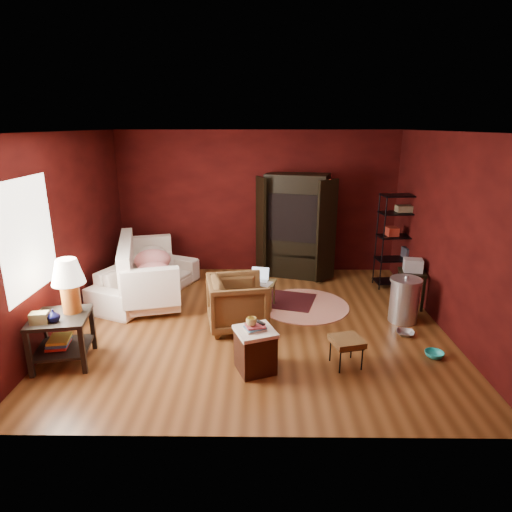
{
  "coord_description": "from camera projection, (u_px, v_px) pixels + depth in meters",
  "views": [
    {
      "loc": [
        0.07,
        -5.93,
        2.89
      ],
      "look_at": [
        0.0,
        0.2,
        1.0
      ],
      "focal_mm": 30.0,
      "sensor_mm": 36.0,
      "label": 1
    }
  ],
  "objects": [
    {
      "name": "rug_round",
      "position": [
        304.0,
        305.0,
        7.12
      ],
      "size": [
        1.68,
        1.68,
        0.01
      ],
      "rotation": [
        0.0,
        0.0,
        0.14
      ],
      "color": "#F5E3CC",
      "rests_on": "ground"
    },
    {
      "name": "tv_armoire",
      "position": [
        296.0,
        224.0,
        8.29
      ],
      "size": [
        1.51,
        1.1,
        2.0
      ],
      "rotation": [
        0.0,
        0.0,
        -0.29
      ],
      "color": "black",
      "rests_on": "ground"
    },
    {
      "name": "sofa_cushions",
      "position": [
        146.0,
        272.0,
        7.37
      ],
      "size": [
        1.42,
        2.37,
        0.93
      ],
      "rotation": [
        0.0,
        0.0,
        0.26
      ],
      "color": "white",
      "rests_on": "sofa"
    },
    {
      "name": "pet_bowl_steel",
      "position": [
        406.0,
        327.0,
        6.09
      ],
      "size": [
        0.26,
        0.13,
        0.25
      ],
      "primitive_type": "imported",
      "rotation": [
        0.0,
        0.0,
        -0.28
      ],
      "color": "#ACAFB3",
      "rests_on": "ground"
    },
    {
      "name": "mug",
      "position": [
        251.0,
        321.0,
        5.05
      ],
      "size": [
        0.14,
        0.11,
        0.13
      ],
      "primitive_type": "imported",
      "rotation": [
        0.0,
        0.0,
        0.11
      ],
      "color": "#D1BD66",
      "rests_on": "hamper"
    },
    {
      "name": "room",
      "position": [
        253.0,
        233.0,
        6.09
      ],
      "size": [
        5.54,
        5.04,
        2.84
      ],
      "color": "brown",
      "rests_on": "ground"
    },
    {
      "name": "sofa",
      "position": [
        147.0,
        273.0,
        7.42
      ],
      "size": [
        1.42,
        2.22,
        0.84
      ],
      "primitive_type": "imported",
      "rotation": [
        0.0,
        0.0,
        1.17
      ],
      "color": "white",
      "rests_on": "ground"
    },
    {
      "name": "small_stand",
      "position": [
        412.0,
        271.0,
        6.92
      ],
      "size": [
        0.48,
        0.48,
        0.82
      ],
      "rotation": [
        0.0,
        0.0,
        -0.2
      ],
      "color": "black",
      "rests_on": "ground"
    },
    {
      "name": "rug_oriental",
      "position": [
        278.0,
        299.0,
        7.35
      ],
      "size": [
        1.39,
        1.12,
        0.01
      ],
      "rotation": [
        0.0,
        0.0,
        -0.28
      ],
      "color": "#54161B",
      "rests_on": "ground"
    },
    {
      "name": "side_table",
      "position": [
        65.0,
        302.0,
        5.27
      ],
      "size": [
        0.78,
        0.78,
        1.33
      ],
      "rotation": [
        0.0,
        0.0,
        0.17
      ],
      "color": "black",
      "rests_on": "ground"
    },
    {
      "name": "vase",
      "position": [
        53.0,
        316.0,
        5.08
      ],
      "size": [
        0.19,
        0.2,
        0.15
      ],
      "primitive_type": "imported",
      "rotation": [
        0.0,
        0.0,
        0.3
      ],
      "color": "#0B0C39",
      "rests_on": "side_table"
    },
    {
      "name": "hamper",
      "position": [
        255.0,
        349.0,
        5.18
      ],
      "size": [
        0.57,
        0.57,
        0.63
      ],
      "rotation": [
        0.0,
        0.0,
        0.37
      ],
      "color": "#3C1A0E",
      "rests_on": "ground"
    },
    {
      "name": "wire_shelving",
      "position": [
        402.0,
        237.0,
        7.74
      ],
      "size": [
        0.87,
        0.44,
        1.72
      ],
      "rotation": [
        0.0,
        0.0,
        0.09
      ],
      "color": "black",
      "rests_on": "ground"
    },
    {
      "name": "armchair",
      "position": [
        238.0,
        301.0,
        6.25
      ],
      "size": [
        0.92,
        0.96,
        0.85
      ],
      "primitive_type": "imported",
      "rotation": [
        0.0,
        0.0,
        1.76
      ],
      "color": "black",
      "rests_on": "ground"
    },
    {
      "name": "pet_bowl_turquoise",
      "position": [
        435.0,
        349.0,
        5.51
      ],
      "size": [
        0.25,
        0.12,
        0.24
      ],
      "primitive_type": "imported",
      "rotation": [
        0.0,
        0.0,
        0.18
      ],
      "color": "#2AC4C3",
      "rests_on": "ground"
    },
    {
      "name": "trash_can",
      "position": [
        404.0,
        300.0,
        6.48
      ],
      "size": [
        0.49,
        0.49,
        0.74
      ],
      "rotation": [
        0.0,
        0.0,
        0.04
      ],
      "color": "silver",
      "rests_on": "ground"
    },
    {
      "name": "laptop_desk",
      "position": [
        259.0,
        284.0,
        6.94
      ],
      "size": [
        0.59,
        0.5,
        0.65
      ],
      "rotation": [
        0.0,
        0.0,
        -0.21
      ],
      "color": "brown",
      "rests_on": "ground"
    },
    {
      "name": "footstool",
      "position": [
        347.0,
        342.0,
        5.27
      ],
      "size": [
        0.45,
        0.45,
        0.37
      ],
      "rotation": [
        0.0,
        0.0,
        0.26
      ],
      "color": "black",
      "rests_on": "ground"
    }
  ]
}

